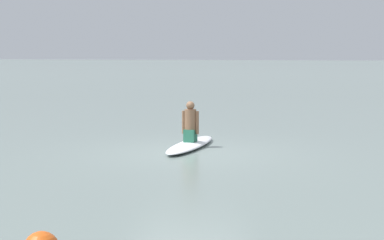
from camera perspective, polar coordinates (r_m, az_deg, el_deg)
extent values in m
plane|color=slate|center=(13.71, -0.44, -3.06)|extent=(400.00, 400.00, 0.00)
ellipsoid|color=white|center=(14.52, -0.15, -2.27)|extent=(3.07, 0.78, 0.14)
cube|color=#26664C|center=(14.49, -0.15, -1.42)|extent=(0.32, 0.27, 0.29)
cylinder|color=brown|center=(14.45, -0.15, 0.03)|extent=(0.29, 0.29, 0.49)
sphere|color=brown|center=(14.41, -0.15, 1.34)|extent=(0.19, 0.19, 0.19)
cylinder|color=brown|center=(14.50, -0.78, -0.20)|extent=(0.08, 0.08, 0.54)
cylinder|color=brown|center=(14.41, 0.48, -0.24)|extent=(0.08, 0.08, 0.54)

